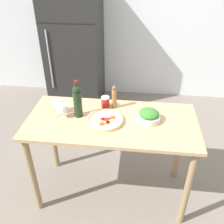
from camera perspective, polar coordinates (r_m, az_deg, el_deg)
name	(u,v)px	position (r m, az deg, el deg)	size (l,w,h in m)	color
ground_plane	(112,190)	(2.76, -0.09, -17.33)	(14.00, 14.00, 0.00)	slate
wall_back	(129,15)	(4.03, 3.81, 21.29)	(6.40, 0.09, 2.60)	silver
refrigerator	(75,46)	(3.86, -8.53, 14.71)	(0.78, 0.74, 1.86)	black
prep_counter	(112,132)	(2.22, -0.10, -4.65)	(1.47, 0.69, 0.90)	tan
wine_bottle	(77,100)	(2.14, -7.89, 2.67)	(0.07, 0.07, 0.34)	black
wine_glass_near	(63,108)	(2.18, -11.15, 0.81)	(0.08, 0.08, 0.13)	silver
wine_glass_far	(58,104)	(2.25, -12.29, 1.82)	(0.08, 0.08, 0.13)	silver
pepper_mill	(114,97)	(2.26, 0.47, 3.37)	(0.04, 0.04, 0.22)	olive
salad_bowl	(149,116)	(2.14, 8.39, -0.85)	(0.20, 0.20, 0.11)	silver
homemade_pizza	(105,120)	(2.12, -1.61, -1.81)	(0.31, 0.31, 0.03)	#DBC189
salt_canister	(105,102)	(2.30, -1.52, 2.34)	(0.08, 0.08, 0.10)	#B2231E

